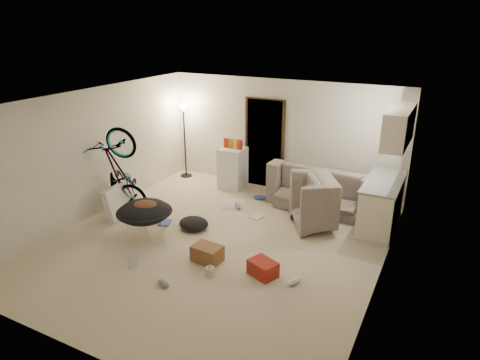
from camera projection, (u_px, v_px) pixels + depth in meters
The scene contains 37 objects.
floor at pixel (216, 244), 7.54m from camera, with size 5.50×6.00×0.02m, color beige.
ceiling at pixel (213, 101), 6.65m from camera, with size 5.50×6.00×0.02m, color white.
wall_back at pixel (282, 136), 9.60m from camera, with size 5.50×0.02×2.50m, color silver.
wall_front at pixel (73, 262), 4.58m from camera, with size 5.50×0.02×2.50m, color silver.
wall_left at pixel (91, 154), 8.27m from camera, with size 0.02×6.00×2.50m, color silver.
wall_right at pixel (387, 208), 5.91m from camera, with size 0.02×6.00×2.50m, color silver.
doorway at pixel (265, 144), 9.82m from camera, with size 0.85×0.10×2.04m, color black.
door_trim at pixel (264, 144), 9.79m from camera, with size 0.97×0.04×2.10m, color #372313.
floor_lamp at pixel (184, 125), 10.30m from camera, with size 0.28×0.28×1.81m.
kitchen_counter at pixel (381, 205), 8.01m from camera, with size 0.60×1.50×0.88m, color #EEE8CF.
counter_top at pixel (384, 182), 7.85m from camera, with size 0.64×1.54×0.04m, color gray.
kitchen_uppers at pixel (399, 127), 7.42m from camera, with size 0.38×1.40×0.65m, color #EEE8CF.
sofa at pixel (323, 191), 8.95m from camera, with size 2.24×0.88×0.65m, color #363D36.
armchair at pixel (332, 207), 8.10m from camera, with size 1.10×0.96×0.72m, color #363D36.
bicycle at pixel (122, 191), 8.54m from camera, with size 0.65×1.86×0.98m, color black.
book_asset at pixel (128, 269), 6.74m from camera, with size 0.18×0.25×0.02m, color maroon.
mini_fridge at pixel (233, 168), 9.93m from camera, with size 0.55×0.55×0.93m, color white.
snack_box_0 at pixel (226, 145), 9.81m from camera, with size 0.10×0.07×0.30m, color maroon.
snack_box_1 at pixel (231, 145), 9.76m from camera, with size 0.10×0.07×0.30m, color #BE7017.
snack_box_2 at pixel (235, 146), 9.71m from camera, with size 0.10×0.07×0.30m, color gold.
snack_box_3 at pixel (240, 147), 9.66m from camera, with size 0.10×0.07×0.30m, color maroon.
saucer_chair at pixel (145, 216), 7.59m from camera, with size 0.98×0.98×0.70m.
hoodie at pixel (145, 207), 7.47m from camera, with size 0.48×0.40×0.22m, color #512D1B.
sofa_drape at pixel (281, 174), 9.28m from camera, with size 0.56×0.46×0.28m, color black.
tv_box at pixel (122, 199), 8.57m from camera, with size 0.12×0.96×0.63m, color silver.
drink_case_a at pixel (207, 253), 6.94m from camera, with size 0.47×0.33×0.27m, color brown.
drink_case_b at pixel (263, 268), 6.55m from camera, with size 0.42×0.31×0.24m, color maroon.
juicer at pixel (210, 271), 6.54m from camera, with size 0.14×0.14×0.21m.
newspaper at pixel (234, 204), 9.13m from camera, with size 0.42×0.54×0.01m, color beige.
book_blue at pixel (165, 223), 8.26m from camera, with size 0.20×0.28×0.03m, color #2C49A2.
book_white at pixel (257, 217), 8.50m from camera, with size 0.20×0.26×0.02m, color silver.
shoe_0 at pixel (260, 197), 9.32m from camera, with size 0.29×0.12×0.11m, color #2C49A2.
shoe_1 at pixel (238, 206), 8.92m from camera, with size 0.28×0.12×0.10m, color slate.
shoe_3 at pixel (164, 283), 6.30m from camera, with size 0.24×0.10×0.09m, color slate.
shoe_4 at pixel (295, 281), 6.36m from camera, with size 0.28×0.11×0.10m, color white.
clothes_lump_a at pixel (194, 223), 8.04m from camera, with size 0.59×0.51×0.19m, color black.
clothes_lump_b at pixel (301, 218), 8.34m from camera, with size 0.44×0.39×0.13m, color black.
Camera 1 is at (3.41, -5.74, 3.69)m, focal length 32.00 mm.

